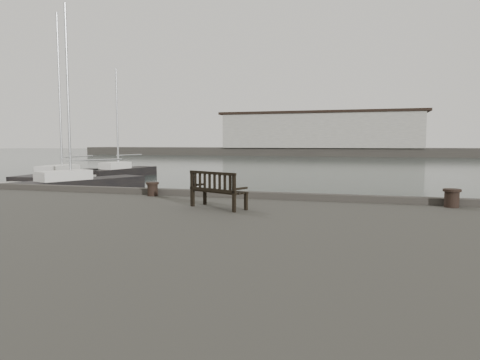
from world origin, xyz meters
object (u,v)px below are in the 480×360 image
object	(u,v)px
yacht_b	(67,179)
yacht_c	(78,188)
bollard_left	(153,189)
bench	(218,197)
yacht_d	(121,174)
bollard_right	(452,198)

from	to	relation	value
yacht_b	yacht_c	size ratio (longest dim) A/B	1.11
bollard_left	yacht_c	size ratio (longest dim) A/B	0.03
bench	yacht_c	size ratio (longest dim) A/B	0.13
yacht_b	yacht_d	size ratio (longest dim) A/B	1.32
yacht_c	yacht_d	distance (m)	12.09
bollard_right	yacht_d	xyz separation A→B (m)	(-23.69, 23.40, -1.55)
bollard_right	yacht_b	xyz separation A→B (m)	(-25.09, 17.56, -1.54)
bollard_right	yacht_c	xyz separation A→B (m)	(-19.82, 11.95, -1.54)
bench	yacht_c	bearing A→B (deg)	161.22
yacht_b	bollard_left	bearing A→B (deg)	-50.15
yacht_b	bench	bearing A→B (deg)	-48.68
bollard_left	yacht_d	distance (m)	28.15
bollard_right	yacht_b	bearing A→B (deg)	145.02
bench	bollard_right	distance (m)	5.73
bollard_left	yacht_d	world-z (taller)	yacht_d
bollard_left	bench	bearing A→B (deg)	-33.27
bench	yacht_c	xyz separation A→B (m)	(-14.36, 13.71, -1.59)
yacht_c	bollard_left	bearing A→B (deg)	-23.11
bollard_right	yacht_b	world-z (taller)	yacht_b
yacht_b	yacht_d	bearing A→B (deg)	72.40
bench	bollard_right	world-z (taller)	bench
bollard_right	yacht_c	world-z (taller)	yacht_c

